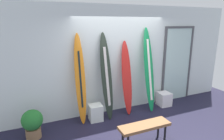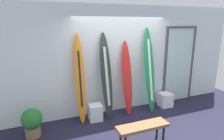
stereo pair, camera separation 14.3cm
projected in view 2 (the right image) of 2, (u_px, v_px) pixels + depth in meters
name	position (u px, v px, depth m)	size (l,w,h in m)	color
ground	(142.00, 131.00, 4.29)	(8.00, 8.00, 0.04)	#1C1A30
wall_back	(119.00, 59.00, 5.12)	(7.20, 0.20, 2.80)	silver
surfboard_sunset	(80.00, 79.00, 4.48)	(0.26, 0.41, 2.13)	orange
surfboard_charcoal	(106.00, 76.00, 4.70)	(0.30, 0.50, 2.14)	#212A22
surfboard_crimson	(127.00, 79.00, 4.95)	(0.29, 0.45, 1.91)	red
surfboard_emerald	(150.00, 70.00, 5.10)	(0.28, 0.53, 2.24)	#138346
display_block_left	(165.00, 100.00, 5.52)	(0.36, 0.36, 0.38)	white
display_block_center	(95.00, 112.00, 4.73)	(0.33, 0.33, 0.40)	silver
glass_door	(179.00, 63.00, 5.76)	(1.05, 0.06, 2.25)	silver
potted_plant	(32.00, 121.00, 4.00)	(0.43, 0.43, 0.62)	olive
bench	(143.00, 128.00, 3.68)	(1.04, 0.31, 0.45)	#8B5E39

